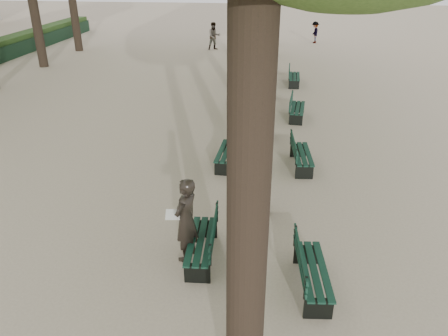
# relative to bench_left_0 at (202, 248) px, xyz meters

# --- Properties ---
(ground) EXTENTS (120.00, 120.00, 0.00)m
(ground) POSITION_rel_bench_left_0_xyz_m (-0.37, -1.00, -0.27)
(ground) COLOR tan
(ground) RESTS_ON ground
(bench_left_0) EXTENTS (0.66, 1.83, 0.92)m
(bench_left_0) POSITION_rel_bench_left_0_xyz_m (0.00, 0.00, 0.00)
(bench_left_0) COLOR black
(bench_left_0) RESTS_ON ground
(bench_left_1) EXTENTS (0.65, 1.82, 0.92)m
(bench_left_1) POSITION_rel_bench_left_0_xyz_m (0.00, 4.76, 0.00)
(bench_left_1) COLOR black
(bench_left_1) RESTS_ON ground
(bench_left_2) EXTENTS (0.64, 1.82, 0.92)m
(bench_left_2) POSITION_rel_bench_left_0_xyz_m (0.00, 9.82, 0.00)
(bench_left_2) COLOR black
(bench_left_2) RESTS_ON ground
(bench_left_3) EXTENTS (0.77, 1.85, 0.92)m
(bench_left_3) POSITION_rel_bench_left_0_xyz_m (-0.00, 14.05, 0.00)
(bench_left_3) COLOR black
(bench_left_3) RESTS_ON ground
(bench_right_0) EXTENTS (0.73, 1.84, 0.92)m
(bench_right_0) POSITION_rel_bench_left_0_xyz_m (2.27, -0.69, 0.00)
(bench_right_0) COLOR black
(bench_right_0) RESTS_ON ground
(bench_right_1) EXTENTS (0.71, 1.84, 0.92)m
(bench_right_1) POSITION_rel_bench_left_0_xyz_m (2.27, 4.82, 0.00)
(bench_right_1) COLOR black
(bench_right_1) RESTS_ON ground
(bench_right_2) EXTENTS (0.72, 1.84, 0.92)m
(bench_right_2) POSITION_rel_bench_left_0_xyz_m (2.27, 9.38, 0.00)
(bench_right_2) COLOR black
(bench_right_2) RESTS_ON ground
(bench_right_3) EXTENTS (0.61, 1.81, 0.92)m
(bench_right_3) POSITION_rel_bench_left_0_xyz_m (2.27, 14.57, 0.00)
(bench_right_3) COLOR black
(bench_right_3) RESTS_ON ground
(man_with_map) EXTENTS (0.75, 0.84, 1.87)m
(man_with_map) POSITION_rel_bench_left_0_xyz_m (-0.31, -0.00, 0.67)
(man_with_map) COLOR black
(man_with_map) RESTS_ON ground
(pedestrian_a) EXTENTS (0.97, 0.72, 1.84)m
(pedestrian_a) POSITION_rel_bench_left_0_xyz_m (-3.08, 23.50, 0.65)
(pedestrian_a) COLOR #262628
(pedestrian_a) RESTS_ON ground
(pedestrian_b) EXTENTS (0.41, 1.03, 1.56)m
(pedestrian_b) POSITION_rel_bench_left_0_xyz_m (4.06, 27.07, 0.51)
(pedestrian_b) COLOR #262628
(pedestrian_b) RESTS_ON ground
(pedestrian_d) EXTENTS (0.91, 0.89, 1.85)m
(pedestrian_d) POSITION_rel_bench_left_0_xyz_m (1.04, 25.95, 0.65)
(pedestrian_d) COLOR #262628
(pedestrian_d) RESTS_ON ground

